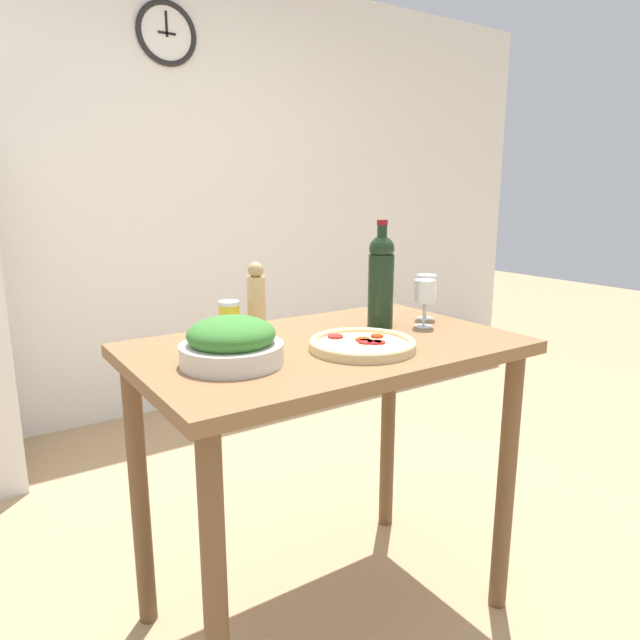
% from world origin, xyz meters
% --- Properties ---
extents(ground_plane, '(14.00, 14.00, 0.00)m').
position_xyz_m(ground_plane, '(0.00, 0.00, 0.00)').
color(ground_plane, tan).
extents(wall_back, '(6.40, 0.09, 2.60)m').
position_xyz_m(wall_back, '(0.00, 2.05, 1.30)').
color(wall_back, silver).
rests_on(wall_back, ground_plane).
extents(prep_counter, '(1.10, 0.69, 0.91)m').
position_xyz_m(prep_counter, '(0.00, 0.00, 0.76)').
color(prep_counter, brown).
rests_on(prep_counter, ground_plane).
extents(wine_bottle, '(0.08, 0.08, 0.34)m').
position_xyz_m(wine_bottle, '(0.25, 0.07, 1.06)').
color(wine_bottle, black).
rests_on(wine_bottle, prep_counter).
extents(wine_glass_near, '(0.07, 0.07, 0.15)m').
position_xyz_m(wine_glass_near, '(0.37, -0.01, 1.01)').
color(wine_glass_near, silver).
rests_on(wine_glass_near, prep_counter).
extents(wine_glass_far, '(0.07, 0.07, 0.15)m').
position_xyz_m(wine_glass_far, '(0.45, 0.07, 1.02)').
color(wine_glass_far, silver).
rests_on(wine_glass_far, prep_counter).
extents(pepper_mill, '(0.05, 0.05, 0.23)m').
position_xyz_m(pepper_mill, '(-0.14, 0.16, 1.02)').
color(pepper_mill, tan).
rests_on(pepper_mill, prep_counter).
extents(salad_bowl, '(0.26, 0.26, 0.12)m').
position_xyz_m(salad_bowl, '(-0.32, -0.04, 0.96)').
color(salad_bowl, silver).
rests_on(salad_bowl, prep_counter).
extents(homemade_pizza, '(0.30, 0.30, 0.03)m').
position_xyz_m(homemade_pizza, '(0.04, -0.12, 0.92)').
color(homemade_pizza, '#DBC189').
rests_on(homemade_pizza, prep_counter).
extents(salt_canister, '(0.06, 0.06, 0.12)m').
position_xyz_m(salt_canister, '(-0.22, 0.18, 0.97)').
color(salt_canister, yellow).
rests_on(salt_canister, prep_counter).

